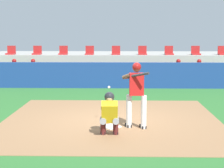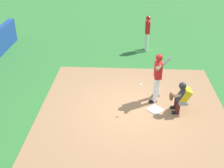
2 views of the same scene
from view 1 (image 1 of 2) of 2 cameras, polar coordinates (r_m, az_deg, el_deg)
The scene contains 21 objects.
ground_plane at distance 10.91m, azimuth -0.09°, elevation -5.72°, with size 80.00×80.00×0.00m, color #2D6B2D.
dirt_infield at distance 10.91m, azimuth -0.09°, elevation -5.69°, with size 6.40×6.40×0.01m, color #936B47.
home_plate at distance 10.13m, azimuth -0.21°, elevation -6.67°, with size 0.44×0.44×0.02m, color white.
batter_at_plate at distance 9.85m, azimuth 3.79°, elevation -1.08°, with size 0.72×0.73×1.80m.
catcher_crouched at distance 9.20m, azimuth -0.45°, elevation -4.42°, with size 0.49×1.74×1.13m.
dugout_wall at distance 17.21m, azimuth 0.48°, elevation 1.37°, with size 13.00×0.30×1.20m, color navy.
dugout_bench at distance 18.25m, azimuth 0.54°, elevation 0.57°, with size 11.80×0.44×0.45m, color olive.
dugout_player_0 at distance 18.81m, azimuth -15.06°, elevation 1.89°, with size 0.49×0.70×1.30m.
dugout_player_1 at distance 18.57m, azimuth -12.25°, elevation 1.91°, with size 0.49×0.70×1.30m.
dugout_player_2 at distance 18.26m, azimuth 10.34°, elevation 1.86°, with size 0.49×0.70×1.30m.
dugout_player_3 at distance 18.45m, azimuth 13.47°, elevation 1.83°, with size 0.49×0.70×1.30m.
stands_platform at distance 21.58m, azimuth 0.68°, elevation 2.99°, with size 15.00×4.40×1.40m, color #9E9E99.
stadium_seat_0 at distance 20.90m, azimuth -15.48°, elevation 4.83°, with size 0.46×0.46×0.48m.
stadium_seat_1 at distance 20.53m, azimuth -11.61°, elevation 4.90°, with size 0.46×0.46×0.48m.
stadium_seat_2 at distance 20.25m, azimuth -7.61°, elevation 4.96°, with size 0.46×0.46×0.48m.
stadium_seat_3 at distance 20.07m, azimuth -3.52°, elevation 4.99°, with size 0.46×0.46×0.48m.
stadium_seat_4 at distance 20.00m, azimuth 0.63°, elevation 4.99°, with size 0.46×0.46×0.48m.
stadium_seat_5 at distance 20.03m, azimuth 4.78°, elevation 4.97°, with size 0.46×0.46×0.48m.
stadium_seat_6 at distance 20.17m, azimuth 8.89°, elevation 4.92°, with size 0.46×0.46×0.48m.
stadium_seat_7 at distance 20.41m, azimuth 12.93°, elevation 4.85°, with size 0.46×0.46×0.48m.
stadium_seat_8 at distance 20.74m, azimuth 16.86°, elevation 4.76°, with size 0.46×0.46×0.48m.
Camera 1 is at (0.28, -10.59, 2.59)m, focal length 58.60 mm.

